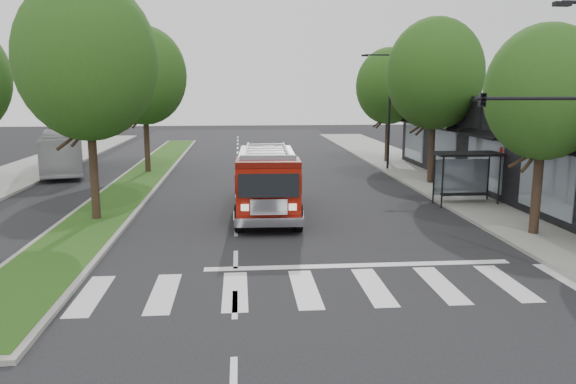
% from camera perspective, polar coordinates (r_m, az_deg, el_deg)
% --- Properties ---
extents(ground, '(140.00, 140.00, 0.00)m').
position_cam_1_polar(ground, '(19.07, -5.34, -6.85)').
color(ground, black).
rests_on(ground, ground).
extents(sidewalk_right, '(5.00, 80.00, 0.15)m').
position_cam_1_polar(sidewalk_right, '(31.28, 18.32, -0.36)').
color(sidewalk_right, gray).
rests_on(sidewalk_right, ground).
extents(median, '(3.00, 50.00, 0.15)m').
position_cam_1_polar(median, '(37.15, -14.49, 1.49)').
color(median, gray).
rests_on(median, ground).
extents(storefront_row, '(8.00, 30.00, 5.00)m').
position_cam_1_polar(storefront_row, '(32.99, 25.78, 3.93)').
color(storefront_row, black).
rests_on(storefront_row, ground).
extents(bus_shelter, '(3.20, 1.60, 2.61)m').
position_cam_1_polar(bus_shelter, '(28.79, 17.60, 2.75)').
color(bus_shelter, black).
rests_on(bus_shelter, ground).
extents(tree_right_near, '(4.40, 4.40, 8.05)m').
position_cam_1_polar(tree_right_near, '(23.15, 24.62, 9.15)').
color(tree_right_near, black).
rests_on(tree_right_near, ground).
extents(tree_right_mid, '(5.60, 5.60, 9.72)m').
position_cam_1_polar(tree_right_mid, '(34.14, 14.70, 11.52)').
color(tree_right_mid, black).
rests_on(tree_right_mid, ground).
extents(tree_right_far, '(5.00, 5.00, 8.73)m').
position_cam_1_polar(tree_right_far, '(43.69, 10.23, 10.54)').
color(tree_right_far, black).
rests_on(tree_right_far, ground).
extents(tree_median_near, '(5.80, 5.80, 10.16)m').
position_cam_1_polar(tree_median_near, '(25.01, -19.76, 12.51)').
color(tree_median_near, black).
rests_on(tree_median_near, ground).
extents(tree_median_far, '(5.60, 5.60, 9.72)m').
position_cam_1_polar(tree_median_far, '(38.71, -14.44, 11.37)').
color(tree_median_far, black).
rests_on(tree_median_far, ground).
extents(streetlight_right_far, '(2.11, 0.20, 8.00)m').
position_cam_1_polar(streetlight_right_far, '(39.55, 10.05, 8.60)').
color(streetlight_right_far, black).
rests_on(streetlight_right_far, ground).
extents(fire_engine, '(2.97, 8.88, 3.05)m').
position_cam_1_polar(fire_engine, '(25.64, -2.14, 1.04)').
color(fire_engine, '#570B04').
rests_on(fire_engine, ground).
extents(city_bus, '(5.15, 10.82, 2.94)m').
position_cam_1_polar(city_bus, '(41.45, -21.91, 3.91)').
color(city_bus, '#AFAFB4').
rests_on(city_bus, ground).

